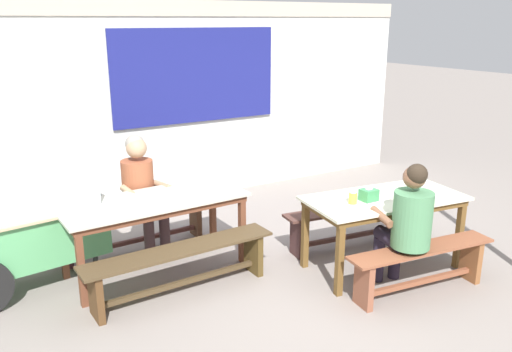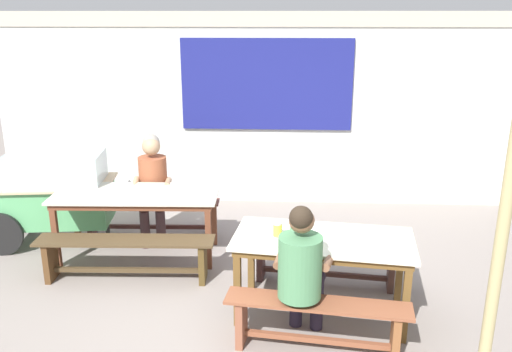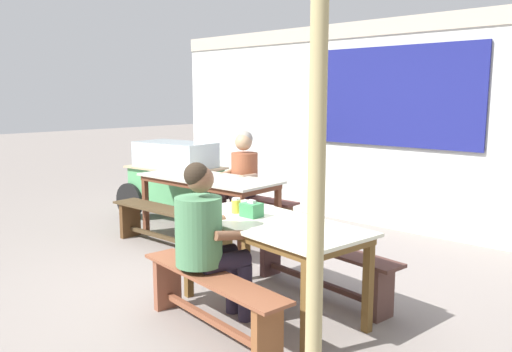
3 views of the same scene
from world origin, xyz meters
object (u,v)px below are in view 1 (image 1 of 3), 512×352
object	(u,v)px
bench_far_back	(135,224)
tissue_box	(369,195)
bench_near_back	(349,220)
person_near_front	(407,221)
food_cart	(31,220)
bench_near_front	(421,263)
bench_far_front	(181,263)
person_center_facing	(141,187)
condiment_jar	(353,197)
dining_table_far	(154,206)
dining_table_near	(384,204)

from	to	relation	value
bench_far_back	tissue_box	xyz separation A→B (m)	(1.76, -1.68, 0.51)
bench_near_back	person_near_front	bearing A→B (deg)	-104.58
bench_near_back	tissue_box	size ratio (longest dim) A/B	10.22
tissue_box	food_cart	bearing A→B (deg)	152.68
bench_near_back	bench_near_front	bearing A→B (deg)	-97.27
bench_far_back	tissue_box	distance (m)	2.48
bench_far_front	food_cart	size ratio (longest dim) A/B	1.07
bench_far_back	bench_far_front	bearing A→B (deg)	-88.04
person_center_facing	condiment_jar	distance (m)	2.19
bench_far_back	bench_far_front	world-z (taller)	same
bench_far_back	bench_near_front	distance (m)	2.94
dining_table_far	bench_far_back	xyz separation A→B (m)	(-0.02, 0.57, -0.38)
bench_far_back	bench_near_back	world-z (taller)	same
condiment_jar	bench_far_back	bearing A→B (deg)	133.32
bench_near_front	condiment_jar	bearing A→B (deg)	119.02
tissue_box	bench_near_back	bearing A→B (deg)	63.32
bench_far_front	person_center_facing	size ratio (longest dim) A/B	1.42
dining_table_far	dining_table_near	size ratio (longest dim) A/B	1.10
bench_near_back	condiment_jar	bearing A→B (deg)	-130.47
dining_table_far	bench_far_back	world-z (taller)	dining_table_far
bench_near_front	tissue_box	size ratio (longest dim) A/B	9.76
dining_table_near	person_near_front	world-z (taller)	person_near_front
tissue_box	person_center_facing	bearing A→B (deg)	136.19
bench_far_back	bench_near_front	bearing A→B (deg)	-49.90
bench_far_front	person_center_facing	bearing A→B (deg)	88.10
food_cart	person_center_facing	size ratio (longest dim) A/B	1.33
bench_near_front	person_center_facing	xyz separation A→B (m)	(-1.82, 2.18, 0.43)
dining_table_far	bench_near_back	world-z (taller)	dining_table_far
dining_table_far	tissue_box	bearing A→B (deg)	-32.47
bench_near_back	condiment_jar	size ratio (longest dim) A/B	12.53
dining_table_far	bench_far_front	bearing A→B (deg)	-88.04
condiment_jar	bench_far_front	bearing A→B (deg)	161.22
dining_table_far	bench_far_front	world-z (taller)	dining_table_far
person_near_front	person_center_facing	distance (m)	2.70
person_center_facing	condiment_jar	xyz separation A→B (m)	(1.49, -1.60, 0.08)
bench_near_back	food_cart	bearing A→B (deg)	164.02
person_near_front	tissue_box	size ratio (longest dim) A/B	8.15
bench_near_front	person_center_facing	bearing A→B (deg)	129.78
condiment_jar	person_near_front	bearing A→B (deg)	-68.72
bench_far_back	person_near_front	world-z (taller)	person_near_front
dining_table_far	condiment_jar	bearing A→B (deg)	-35.18
dining_table_near	bench_far_back	distance (m)	2.61
tissue_box	condiment_jar	xyz separation A→B (m)	(-0.19, 0.01, 0.00)
bench_far_front	food_cart	world-z (taller)	food_cart
person_near_front	person_center_facing	bearing A→B (deg)	128.80
condiment_jar	food_cart	bearing A→B (deg)	151.25
dining_table_near	dining_table_far	bearing A→B (deg)	150.32
person_center_facing	bench_near_back	bearing A→B (deg)	-28.12
tissue_box	dining_table_near	bearing A→B (deg)	-1.29
bench_near_back	condiment_jar	xyz separation A→B (m)	(-0.47, -0.55, 0.51)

